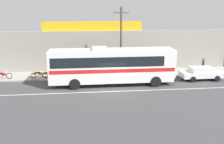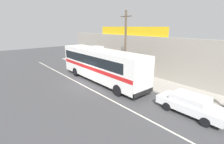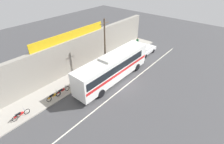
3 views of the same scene
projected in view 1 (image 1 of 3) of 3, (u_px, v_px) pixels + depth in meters
The scene contains 12 objects.
ground_plane at pixel (112, 89), 24.03m from camera, with size 70.00×70.00×0.00m, color #444447.
sidewalk_slab at pixel (107, 74), 29.02m from camera, with size 30.00×3.60×0.14m, color #A8A399.
storefront_facade at pixel (105, 51), 30.51m from camera, with size 30.00×0.70×4.80m, color gray.
storefront_billboard at pixel (93, 26), 29.61m from camera, with size 11.70×0.12×1.10m, color gold.
road_center_stripe at pixel (113, 91), 23.26m from camera, with size 30.00×0.14×0.01m, color silver.
intercity_bus at pixel (111, 64), 24.82m from camera, with size 12.17×2.59×3.78m.
parked_car at pixel (202, 73), 26.84m from camera, with size 4.50×1.84×1.37m.
utility_pole at pixel (121, 41), 26.91m from camera, with size 1.60×0.22×7.41m.
motorcycle_purple at pixel (3, 75), 26.71m from camera, with size 1.85×0.56×0.94m.
motorcycle_orange at pixel (51, 74), 27.15m from camera, with size 1.97×0.56×0.94m.
motorcycle_green at pixel (39, 74), 27.00m from camera, with size 1.90×0.56×0.94m.
pedestrian_by_curb at pixel (203, 64), 29.40m from camera, with size 0.30×0.48×1.72m.
Camera 1 is at (-2.51, -22.73, 7.56)m, focal length 40.66 mm.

